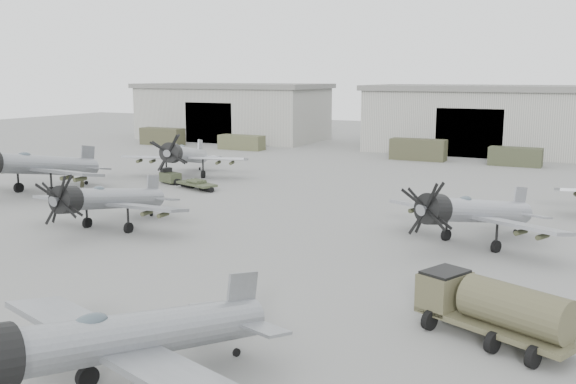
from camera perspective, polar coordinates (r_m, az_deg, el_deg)
name	(u,v)px	position (r m, az deg, el deg)	size (l,w,h in m)	color
ground	(234,288)	(30.96, -4.84, -8.52)	(220.00, 220.00, 0.00)	slate
hangar_left	(233,111)	(102.14, -4.95, 7.15)	(29.00, 14.80, 8.70)	#A4A499
hangar_center	(480,119)	(88.42, 16.67, 6.27)	(29.00, 14.80, 8.70)	#A4A499
support_truck_0	(162,136)	(95.19, -11.11, 4.87)	(6.66, 2.20, 2.45)	#3C3B27
support_truck_1	(241,142)	(87.72, -4.16, 4.42)	(6.37, 2.20, 1.96)	#4A4B31
support_truck_3	(418,150)	(78.10, 11.49, 3.72)	(6.54, 2.20, 2.51)	#3A3A26
support_truck_4	(515,157)	(76.02, 19.55, 2.98)	(5.69, 2.20, 2.06)	#343825
aircraft_near_1	(110,341)	(20.40, -15.52, -12.63)	(11.83, 10.65, 4.73)	gray
aircraft_mid_0	(32,165)	(58.20, -21.82, 2.22)	(13.81, 12.43, 5.52)	gray
aircraft_mid_1	(105,200)	(43.14, -15.96, -0.65)	(11.30, 10.17, 4.53)	gray
aircraft_mid_2	(470,212)	(39.11, 15.91, -1.68)	(11.32, 10.26, 4.64)	#94969C
aircraft_far_0	(184,155)	(63.91, -9.25, 3.27)	(12.46, 11.21, 4.99)	#989BA1
fuel_tanker	(494,306)	(25.87, 17.86, -9.64)	(6.49, 4.31, 2.39)	#4B4831
tug_trailer	(180,180)	(59.52, -9.58, 1.07)	(7.32, 3.77, 1.47)	#343A26
ground_crew	(82,181)	(59.13, -17.83, 0.94)	(0.61, 0.40, 1.68)	#3D3D28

